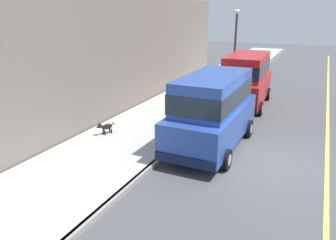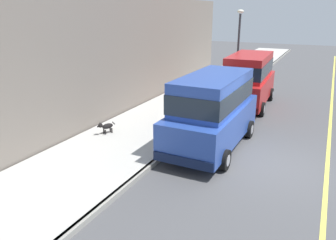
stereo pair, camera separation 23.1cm
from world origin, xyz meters
name	(u,v)px [view 1 (the left image)]	position (x,y,z in m)	size (l,w,h in m)	color
ground_plane	(270,164)	(0.00, 0.00, 0.00)	(80.00, 80.00, 0.00)	#4C4C4F
curb	(176,145)	(-3.20, 0.00, 0.07)	(0.16, 64.00, 0.14)	gray
sidewalk	(132,137)	(-5.00, 0.00, 0.07)	(3.60, 64.00, 0.14)	#B7B5AD
lane_centre_line	(327,174)	(1.60, 0.00, 0.00)	(0.12, 57.60, 0.01)	#E0D64C
car_blue_van	(213,108)	(-2.10, 0.55, 1.39)	(2.18, 4.92, 2.52)	#28479E
car_red_van	(246,77)	(-2.23, 6.31, 1.39)	(2.27, 4.97, 2.52)	red
dog_black	(105,127)	(-5.92, -0.32, 0.43)	(0.40, 0.71, 0.49)	black
fire_hydrant	(196,108)	(-3.65, 3.18, 0.48)	(0.34, 0.24, 0.72)	red
street_lamp	(235,40)	(-3.55, 9.09, 2.91)	(0.36, 0.36, 4.42)	#2D2D33
building_facade	(137,53)	(-7.10, 4.15, 2.56)	(0.50, 20.00, 5.12)	slate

